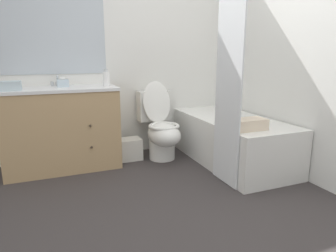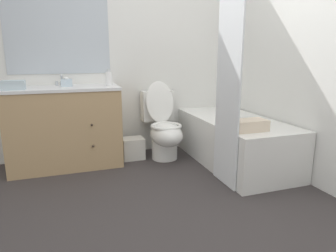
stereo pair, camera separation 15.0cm
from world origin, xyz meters
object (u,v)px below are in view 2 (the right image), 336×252
(tissue_box, at_px, (67,83))
(soap_dispenser, at_px, (109,78))
(hand_towel_folded, at_px, (13,85))
(toilet, at_px, (163,128))
(sink_faucet, at_px, (62,82))
(vanity_cabinet, at_px, (65,126))
(wastebasket, at_px, (133,148))
(bathtub, at_px, (234,140))
(bath_towel_folded, at_px, (249,125))

(tissue_box, height_order, soap_dispenser, soap_dispenser)
(soap_dispenser, xyz_separation_m, hand_towel_folded, (-0.91, -0.10, -0.04))
(toilet, bearing_deg, sink_faucet, 165.49)
(vanity_cabinet, relative_size, wastebasket, 4.67)
(sink_faucet, xyz_separation_m, bathtub, (1.76, -0.70, -0.64))
(toilet, relative_size, bathtub, 0.57)
(toilet, relative_size, tissue_box, 6.23)
(bathtub, xyz_separation_m, soap_dispenser, (-1.28, 0.46, 0.68))
(vanity_cabinet, height_order, soap_dispenser, soap_dispenser)
(sink_faucet, distance_m, bath_towel_folded, 2.03)
(wastebasket, height_order, hand_towel_folded, hand_towel_folded)
(sink_faucet, bearing_deg, bathtub, -21.61)
(wastebasket, relative_size, tissue_box, 1.74)
(bathtub, height_order, bath_towel_folded, bath_towel_folded)
(toilet, bearing_deg, wastebasket, 167.97)
(wastebasket, bearing_deg, tissue_box, 174.35)
(soap_dispenser, height_order, bath_towel_folded, soap_dispenser)
(toilet, bearing_deg, tissue_box, 172.16)
(sink_faucet, distance_m, wastebasket, 1.08)
(bathtub, distance_m, soap_dispenser, 1.52)
(soap_dispenser, distance_m, hand_towel_folded, 0.92)
(sink_faucet, bearing_deg, tissue_box, -71.19)
(sink_faucet, height_order, wastebasket, sink_faucet)
(vanity_cabinet, distance_m, hand_towel_folded, 0.65)
(vanity_cabinet, height_order, bathtub, vanity_cabinet)
(toilet, height_order, tissue_box, tissue_box)
(sink_faucet, relative_size, bath_towel_folded, 0.45)
(hand_towel_folded, bearing_deg, sink_faucet, 37.96)
(sink_faucet, relative_size, wastebasket, 0.58)
(tissue_box, relative_size, soap_dispenser, 0.79)
(tissue_box, bearing_deg, wastebasket, -5.65)
(hand_towel_folded, bearing_deg, tissue_box, 22.78)
(bathtub, bearing_deg, hand_towel_folded, 170.69)
(vanity_cabinet, height_order, tissue_box, tissue_box)
(bathtub, bearing_deg, wastebasket, 154.51)
(tissue_box, xyz_separation_m, hand_towel_folded, (-0.48, -0.20, 0.01))
(vanity_cabinet, xyz_separation_m, wastebasket, (0.72, -0.01, -0.31))
(toilet, xyz_separation_m, bath_towel_folded, (0.52, -0.94, 0.20))
(sink_faucet, relative_size, bathtub, 0.09)
(tissue_box, xyz_separation_m, soap_dispenser, (0.43, -0.10, 0.04))
(vanity_cabinet, distance_m, wastebasket, 0.79)
(vanity_cabinet, relative_size, soap_dispenser, 6.41)
(bathtub, distance_m, tissue_box, 1.91)
(tissue_box, distance_m, hand_towel_folded, 0.52)
(vanity_cabinet, height_order, sink_faucet, sink_faucet)
(vanity_cabinet, xyz_separation_m, bathtub, (1.76, -0.50, -0.18))
(sink_faucet, height_order, bathtub, sink_faucet)
(tissue_box, relative_size, hand_towel_folded, 0.69)
(vanity_cabinet, distance_m, toilet, 1.08)
(bathtub, xyz_separation_m, wastebasket, (-1.03, 0.49, -0.13))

